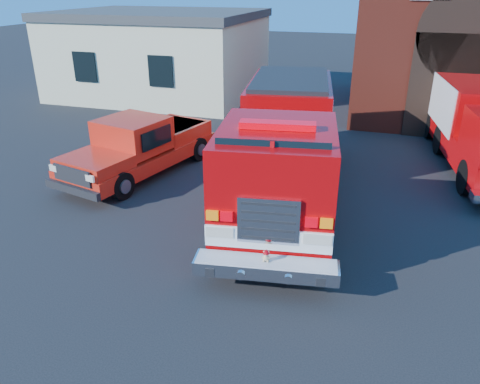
% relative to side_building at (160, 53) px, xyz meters
% --- Properties ---
extents(ground, '(100.00, 100.00, 0.00)m').
position_rel_side_building_xyz_m(ground, '(9.00, -13.00, -2.20)').
color(ground, black).
rests_on(ground, ground).
extents(side_building, '(10.20, 8.20, 4.35)m').
position_rel_side_building_xyz_m(side_building, '(0.00, 0.00, 0.00)').
color(side_building, beige).
rests_on(side_building, ground).
extents(fire_engine, '(4.16, 10.03, 3.00)m').
position_rel_side_building_xyz_m(fire_engine, '(9.35, -11.17, -0.65)').
color(fire_engine, black).
rests_on(fire_engine, ground).
extents(pickup_truck, '(3.30, 6.02, 1.87)m').
position_rel_side_building_xyz_m(pickup_truck, '(4.60, -10.91, -1.32)').
color(pickup_truck, black).
rests_on(pickup_truck, ground).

